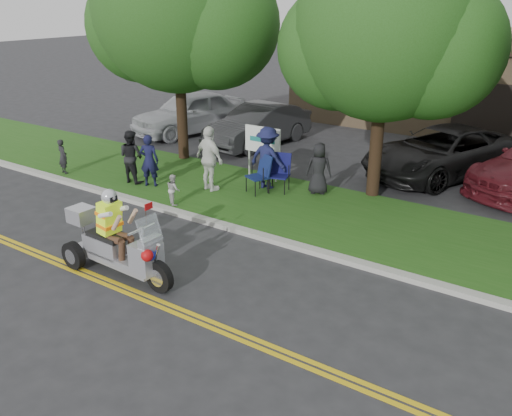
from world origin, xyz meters
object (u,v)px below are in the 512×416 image
Objects in this scene: trike_scooter at (115,245)px; lawn_chair_a at (261,171)px; parked_car_mid at (442,152)px; spectator_adult_right at (210,159)px; lawn_chair_b at (280,170)px; spectator_adult_mid at (131,156)px; parked_car_far_left at (190,112)px; parked_car_left at (258,125)px; spectator_adult_left at (149,160)px.

trike_scooter is 5.68m from lawn_chair_a.
spectator_adult_right is at bearing -108.68° from parked_car_mid.
spectator_adult_mid is at bearing -170.60° from lawn_chair_b.
parked_car_left is (3.50, -0.07, -0.08)m from parked_car_far_left.
parked_car_far_left is 3.50m from parked_car_left.
spectator_adult_left is 9.23m from parked_car_mid.
spectator_adult_mid reaches higher than parked_car_left.
parked_car_mid is (5.08, 5.52, -0.28)m from spectator_adult_right.
parked_car_mid is at bearing -163.28° from spectator_adult_left.
lawn_chair_a is at bearing 179.01° from spectator_adult_left.
parked_car_far_left is (-3.68, 6.13, -0.02)m from spectator_adult_left.
lawn_chair_b is 5.54m from parked_car_mid.
lawn_chair_a is at bearing -21.68° from parked_car_far_left.
lawn_chair_a is at bearing 93.74° from trike_scooter.
parked_car_mid is (3.76, 4.81, 0.05)m from lawn_chair_a.
parked_car_far_left is at bearing -65.96° from spectator_adult_mid.
trike_scooter is 2.60× the size of lawn_chair_a.
lawn_chair_b is 2.06m from spectator_adult_right.
spectator_adult_right is at bearing -164.82° from spectator_adult_mid.
spectator_adult_left is 0.33× the size of parked_car_left.
lawn_chair_b is at bearing -157.03° from spectator_adult_mid.
lawn_chair_b is (0.35, 0.44, -0.00)m from lawn_chair_a.
trike_scooter is 5.36m from spectator_adult_left.
parked_car_mid is (7.00, 0.16, -0.01)m from parked_car_left.
parked_car_far_left reaches higher than parked_car_left.
trike_scooter reaches higher than parked_car_mid.
spectator_adult_mid is (-4.12, -1.89, 0.19)m from lawn_chair_b.
lawn_chair_a is 8.23m from parked_car_far_left.
spectator_adult_mid is at bearing -50.94° from parked_car_far_left.
spectator_adult_mid is at bearing -88.30° from parked_car_left.
spectator_adult_left is 0.28× the size of parked_car_mid.
trike_scooter is 11.08m from parked_car_mid.
spectator_adult_left is at bearing -45.70° from parked_car_far_left.
spectator_adult_left is at bearing -178.04° from spectator_adult_mid.
spectator_adult_right is (-1.49, 4.97, 0.40)m from trike_scooter.
lawn_chair_b is 0.21× the size of parked_car_far_left.
lawn_chair_b is at bearing -177.21° from spectator_adult_left.
lawn_chair_b is at bearing -131.97° from spectator_adult_right.
parked_car_mid reaches higher than lawn_chair_b.
lawn_chair_a is at bearing -104.03° from parked_car_mid.
parked_car_mid reaches higher than lawn_chair_a.
spectator_adult_left is at bearing -131.29° from lawn_chair_a.
spectator_adult_right reaches higher than spectator_adult_mid.
lawn_chair_b is 0.58× the size of spectator_adult_right.
lawn_chair_b is 0.68× the size of spectator_adult_mid.
spectator_adult_mid reaches higher than parked_car_mid.
lawn_chair_a is 0.20× the size of parked_car_mid.
spectator_adult_left is 0.31× the size of parked_car_far_left.
parked_car_left is at bearing 12.14° from parked_car_far_left.
trike_scooter is at bearing -84.94° from parked_car_mid.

